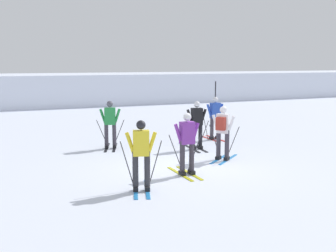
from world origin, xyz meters
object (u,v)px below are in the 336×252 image
(skier_purple, at_px, (187,142))
(skier_black, at_px, (197,124))
(skier_green, at_px, (110,123))
(skier_blue, at_px, (215,117))
(trail_marker_pole, at_px, (215,101))
(skier_white, at_px, (223,130))
(skier_yellow, at_px, (141,154))

(skier_purple, bearing_deg, skier_black, 58.05)
(skier_purple, bearing_deg, skier_green, 101.58)
(skier_blue, height_order, trail_marker_pole, trail_marker_pole)
(skier_black, bearing_deg, skier_purple, -121.95)
(skier_purple, bearing_deg, skier_blue, 52.08)
(skier_black, bearing_deg, skier_blue, 42.01)
(skier_blue, bearing_deg, skier_white, -116.40)
(skier_purple, relative_size, skier_black, 1.00)
(skier_yellow, height_order, skier_blue, same)
(skier_yellow, bearing_deg, skier_blue, 46.14)
(skier_white, bearing_deg, skier_purple, -148.12)
(skier_white, height_order, skier_blue, same)
(skier_yellow, xyz_separation_m, skier_blue, (5.06, 5.27, -0.00))
(skier_black, height_order, trail_marker_pole, trail_marker_pole)
(skier_green, bearing_deg, trail_marker_pole, 34.81)
(skier_yellow, xyz_separation_m, trail_marker_pole, (7.95, 10.22, 0.12))
(skier_black, bearing_deg, skier_green, 154.04)
(skier_white, distance_m, skier_yellow, 3.97)
(skier_green, height_order, skier_black, same)
(skier_white, distance_m, skier_blue, 3.66)
(skier_yellow, bearing_deg, skier_purple, 28.07)
(skier_purple, bearing_deg, skier_yellow, -151.93)
(skier_purple, relative_size, skier_blue, 1.00)
(skier_purple, height_order, skier_green, same)
(skier_green, relative_size, trail_marker_pole, 0.82)
(skier_green, distance_m, skier_yellow, 5.26)
(skier_black, xyz_separation_m, skier_yellow, (-3.51, -3.87, 0.00))
(skier_white, xyz_separation_m, skier_yellow, (-3.44, -1.99, -0.04))
(skier_green, bearing_deg, skier_purple, -78.42)
(skier_purple, relative_size, skier_yellow, 1.00)
(skier_black, bearing_deg, trail_marker_pole, 55.01)
(skier_blue, bearing_deg, skier_green, -179.20)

